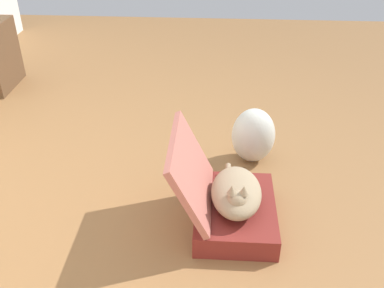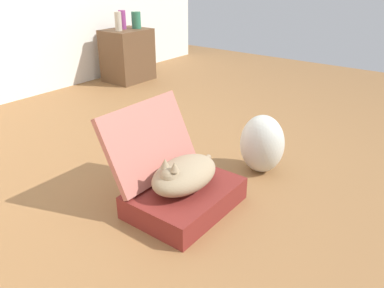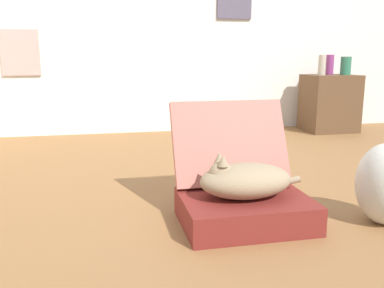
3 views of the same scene
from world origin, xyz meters
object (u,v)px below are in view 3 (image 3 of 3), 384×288
at_px(side_table, 329,103).
at_px(vase_short, 346,66).
at_px(cat, 244,180).
at_px(suitcase_base, 245,210).
at_px(vase_tall, 322,65).
at_px(vase_round, 330,65).

distance_m(side_table, vase_short, 0.42).
distance_m(cat, side_table, 2.81).
relative_size(suitcase_base, vase_short, 3.23).
relative_size(suitcase_base, vase_tall, 2.97).
xyz_separation_m(vase_tall, vase_short, (0.26, -0.02, -0.01)).
bearing_deg(cat, vase_short, 49.46).
distance_m(cat, vase_tall, 2.75).
height_order(cat, vase_short, vase_short).
height_order(cat, vase_tall, vase_tall).
xyz_separation_m(side_table, vase_round, (0.00, 0.05, 0.40)).
height_order(suitcase_base, vase_round, vase_round).
xyz_separation_m(side_table, vase_short, (0.13, -0.05, 0.39)).
relative_size(cat, vase_tall, 2.54).
bearing_deg(side_table, vase_round, 90.00).
distance_m(side_table, vase_round, 0.40).
relative_size(suitcase_base, cat, 1.17).
bearing_deg(vase_tall, side_table, 11.24).
relative_size(side_table, vase_short, 3.18).
relative_size(cat, side_table, 0.87).
bearing_deg(vase_short, suitcase_base, -130.41).
distance_m(vase_tall, vase_short, 0.26).
bearing_deg(vase_short, vase_tall, 175.25).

